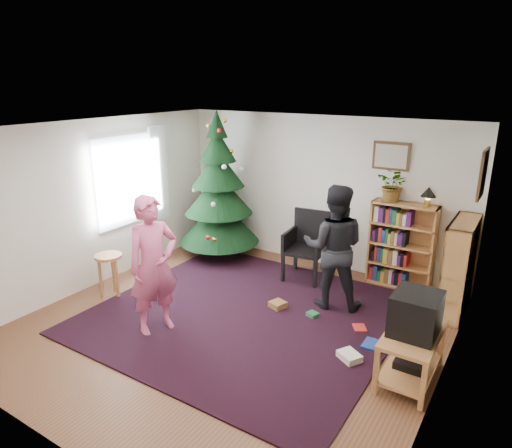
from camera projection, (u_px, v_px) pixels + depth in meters
The scene contains 23 objects.
floor at pixel (233, 324), 5.92m from camera, with size 5.00×5.00×0.00m, color brown.
ceiling at pixel (230, 129), 5.16m from camera, with size 5.00×5.00×0.00m, color white.
wall_back at pixel (319, 192), 7.55m from camera, with size 5.00×0.02×2.50m, color silver.
wall_front at pixel (45, 321), 3.53m from camera, with size 5.00×0.02×2.50m, color silver.
wall_left at pixel (95, 204), 6.81m from camera, with size 0.02×5.00×2.50m, color silver.
wall_right at pixel (450, 279), 4.26m from camera, with size 0.02×5.00×2.50m, color silver.
rug at pixel (246, 314), 6.16m from camera, with size 3.80×3.60×0.02m, color black.
window_pane at pixel (126, 181), 7.21m from camera, with size 0.04×1.20×1.40m, color silver.
curtain at pixel (159, 174), 7.75m from camera, with size 0.06×0.35×1.60m, color white.
picture_back at pixel (391, 156), 6.73m from camera, with size 0.55×0.03×0.42m.
picture_right at pixel (483, 174), 5.47m from camera, with size 0.03×0.50×0.60m.
christmas_tree at pixel (219, 198), 7.91m from camera, with size 1.41×1.41×2.56m.
bookshelf_back at pixel (402, 244), 6.85m from camera, with size 0.95×0.30×1.30m.
bookshelf_right at pixel (459, 266), 6.05m from camera, with size 0.30×0.95×1.30m.
tv_stand at pixel (411, 351), 4.75m from camera, with size 0.51×0.93×0.55m.
crt_tv at pixel (415, 314), 4.62m from camera, with size 0.46×0.50×0.44m.
armchair at pixel (309, 242), 7.18m from camera, with size 0.65×0.65×1.08m.
stool at pixel (109, 264), 6.56m from camera, with size 0.38×0.38×0.64m.
person_standing at pixel (154, 265), 5.54m from camera, with size 0.64×0.42×1.75m, color #BF4C74.
person_by_chair at pixel (334, 247), 6.16m from camera, with size 0.84×0.66×1.74m, color black.
potted_plant at pixel (394, 185), 6.68m from camera, with size 0.46×0.40×0.51m, color gray.
table_lamp at pixel (429, 193), 6.45m from camera, with size 0.22×0.22×0.29m.
floor_clutter at pixel (345, 327), 5.77m from camera, with size 1.81×1.39×0.08m.
Camera 1 is at (3.06, -4.27, 3.04)m, focal length 32.00 mm.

